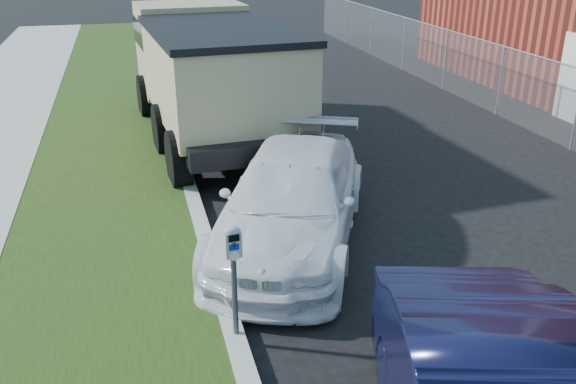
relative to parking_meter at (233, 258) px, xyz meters
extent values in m
plane|color=black|center=(2.57, 1.04, -1.16)|extent=(120.00, 120.00, 0.00)
cube|color=gray|center=(-0.03, 3.04, -1.09)|extent=(0.25, 50.00, 0.15)
cube|color=#19350E|center=(-1.63, 3.04, -1.10)|extent=(3.00, 50.00, 0.13)
plane|color=slate|center=(8.57, 8.04, -0.26)|extent=(0.00, 30.00, 30.00)
cylinder|color=#979CA5|center=(8.57, 8.04, 0.64)|extent=(0.04, 30.00, 0.04)
cylinder|color=#979CA5|center=(8.57, 8.04, -0.26)|extent=(0.06, 0.06, 1.80)
cylinder|color=#979CA5|center=(8.57, 11.04, -0.26)|extent=(0.06, 0.06, 1.80)
cylinder|color=#979CA5|center=(8.57, 14.04, -0.26)|extent=(0.06, 0.06, 1.80)
cylinder|color=#979CA5|center=(8.57, 17.04, -0.26)|extent=(0.06, 0.06, 1.80)
cylinder|color=#979CA5|center=(8.57, 20.04, -0.26)|extent=(0.06, 0.06, 1.80)
cylinder|color=#979CA5|center=(8.57, 23.04, -0.26)|extent=(0.06, 0.06, 1.80)
cube|color=silver|center=(10.02, 7.04, -0.06)|extent=(0.08, 1.10, 2.20)
cylinder|color=#3F4247|center=(0.00, 0.00, -0.51)|extent=(0.07, 0.07, 1.03)
cube|color=gray|center=(0.00, 0.00, 0.18)|extent=(0.20, 0.14, 0.31)
ellipsoid|color=gray|center=(0.00, 0.00, 0.33)|extent=(0.21, 0.14, 0.12)
cube|color=black|center=(0.01, -0.07, 0.28)|extent=(0.12, 0.02, 0.08)
cube|color=navy|center=(0.01, -0.06, 0.17)|extent=(0.11, 0.02, 0.07)
cylinder|color=silver|center=(0.01, -0.06, 0.06)|extent=(0.11, 0.02, 0.11)
cube|color=#3F4247|center=(0.01, -0.06, 0.20)|extent=(0.04, 0.01, 0.05)
imported|color=white|center=(1.35, 2.46, -0.45)|extent=(3.88, 5.32, 1.43)
cube|color=black|center=(0.93, 7.77, -0.35)|extent=(2.99, 7.35, 0.39)
cube|color=#94845F|center=(0.74, 10.34, 0.58)|extent=(2.78, 2.21, 2.25)
cube|color=black|center=(0.74, 10.34, 1.03)|extent=(2.81, 2.23, 0.67)
cube|color=#94845F|center=(0.99, 6.87, 0.58)|extent=(3.03, 4.90, 1.80)
cube|color=black|center=(0.99, 6.87, 1.51)|extent=(3.15, 5.02, 0.13)
cube|color=black|center=(0.66, 11.41, -0.43)|extent=(2.70, 0.36, 0.34)
cylinder|color=black|center=(-0.54, 10.14, -0.60)|extent=(0.44, 1.15, 1.12)
cylinder|color=black|center=(2.04, 10.33, -0.60)|extent=(0.44, 1.15, 1.12)
cylinder|color=black|center=(-0.32, 7.11, -0.60)|extent=(0.44, 1.15, 1.12)
cylinder|color=black|center=(2.26, 7.30, -0.60)|extent=(0.44, 1.15, 1.12)
cylinder|color=black|center=(-0.17, 5.10, -0.60)|extent=(0.44, 1.15, 1.12)
cylinder|color=black|center=(2.40, 5.29, -0.60)|extent=(0.44, 1.15, 1.12)
camera|label=1|loc=(-0.93, -5.95, 3.36)|focal=38.00mm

